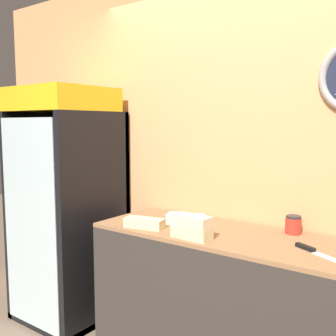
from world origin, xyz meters
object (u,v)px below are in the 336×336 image
(sandwich_flat_left, at_px, (144,223))
(sandwich_stack_middle, at_px, (192,221))
(beverage_cooler, at_px, (71,193))
(sandwich_flat_right, at_px, (186,219))
(chefs_knife, at_px, (316,252))
(condiment_jar, at_px, (293,225))
(sandwich_stack_bottom, at_px, (192,233))

(sandwich_flat_left, bearing_deg, sandwich_stack_middle, -3.21)
(beverage_cooler, distance_m, sandwich_flat_right, 1.09)
(sandwich_flat_right, distance_m, chefs_knife, 0.87)
(sandwich_flat_left, bearing_deg, condiment_jar, 27.65)
(sandwich_stack_middle, bearing_deg, sandwich_flat_left, 176.79)
(condiment_jar, bearing_deg, beverage_cooler, -172.28)
(beverage_cooler, bearing_deg, sandwich_stack_bottom, -9.26)
(sandwich_flat_left, relative_size, sandwich_flat_right, 1.01)
(sandwich_flat_right, distance_m, condiment_jar, 0.68)
(sandwich_flat_left, distance_m, chefs_knife, 1.03)
(sandwich_stack_bottom, relative_size, sandwich_flat_left, 0.89)
(beverage_cooler, xyz_separation_m, sandwich_flat_left, (0.92, -0.19, -0.07))
(sandwich_stack_middle, relative_size, sandwich_flat_left, 0.90)
(beverage_cooler, relative_size, sandwich_stack_middle, 7.59)
(sandwich_flat_right, bearing_deg, beverage_cooler, -177.65)
(beverage_cooler, relative_size, sandwich_flat_right, 6.87)
(sandwich_flat_right, bearing_deg, sandwich_stack_bottom, -50.78)
(sandwich_stack_bottom, distance_m, chefs_knife, 0.67)
(sandwich_stack_middle, height_order, condiment_jar, sandwich_stack_middle)
(sandwich_stack_bottom, bearing_deg, beverage_cooler, 170.74)
(condiment_jar, bearing_deg, sandwich_stack_bottom, -134.76)
(sandwich_stack_bottom, distance_m, sandwich_flat_right, 0.33)
(sandwich_stack_bottom, xyz_separation_m, sandwich_flat_right, (-0.21, 0.25, -0.00))
(beverage_cooler, distance_m, condiment_jar, 1.75)
(sandwich_stack_middle, relative_size, sandwich_flat_right, 0.91)
(sandwich_stack_bottom, distance_m, sandwich_flat_left, 0.37)
(condiment_jar, bearing_deg, sandwich_flat_left, -152.35)
(sandwich_flat_right, bearing_deg, sandwich_flat_left, -124.48)
(chefs_knife, bearing_deg, condiment_jar, 126.31)
(sandwich_stack_middle, relative_size, condiment_jar, 2.20)
(beverage_cooler, bearing_deg, sandwich_stack_middle, -9.26)
(sandwich_stack_bottom, bearing_deg, chefs_knife, 13.11)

